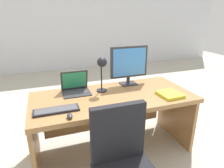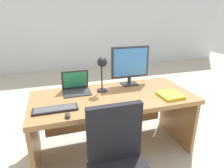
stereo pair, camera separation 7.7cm
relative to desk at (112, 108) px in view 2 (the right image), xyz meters
name	(u,v)px [view 2 (the right image)]	position (x,y,z in m)	size (l,w,h in m)	color
ground	(89,100)	(0.00, 1.46, -0.54)	(12.00, 12.00, 0.00)	#B7B2A3
back_wall	(70,20)	(0.00, 3.89, 0.86)	(10.00, 0.10, 2.80)	silver
desk	(112,108)	(0.00, 0.00, 0.00)	(1.77, 0.82, 0.73)	#9E7042
monitor	(130,63)	(0.31, 0.23, 0.46)	(0.48, 0.16, 0.48)	#2D2D33
laptop	(76,85)	(-0.37, 0.21, 0.26)	(0.31, 0.26, 0.25)	#2D2D33
keyboard	(55,109)	(-0.62, -0.22, 0.19)	(0.42, 0.14, 0.02)	black
mouse	(68,115)	(-0.52, -0.38, 0.20)	(0.05, 0.09, 0.04)	#2D2D33
desk_lamp	(102,67)	(-0.08, 0.10, 0.48)	(0.12, 0.14, 0.41)	black
book	(170,95)	(0.58, -0.26, 0.20)	(0.24, 0.25, 0.03)	yellow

